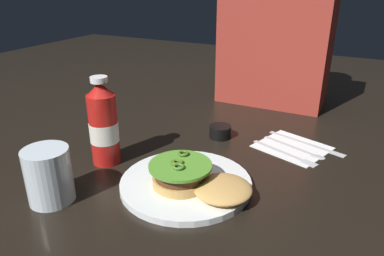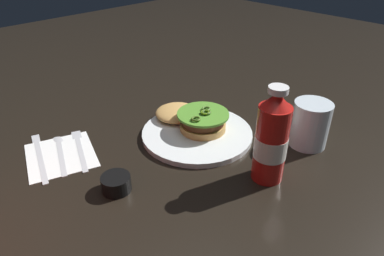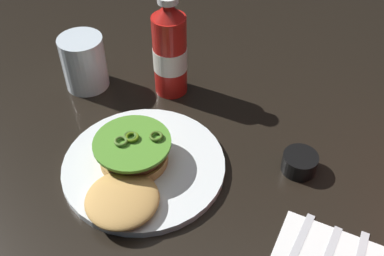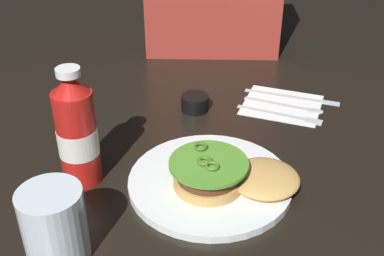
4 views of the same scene
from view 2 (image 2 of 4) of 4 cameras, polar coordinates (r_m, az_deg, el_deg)
name	(u,v)px [view 2 (image 2 of 4)]	position (r m, az deg, el deg)	size (l,w,h in m)	color
ground_plane	(211,152)	(0.82, 3.19, -3.89)	(3.00, 3.00, 0.00)	black
dinner_plate	(197,133)	(0.87, 0.85, -0.89)	(0.28, 0.28, 0.01)	white
burger_sandwich	(193,118)	(0.88, 0.16, 1.68)	(0.21, 0.13, 0.05)	tan
ketchup_bottle	(271,140)	(0.70, 12.92, -1.87)	(0.07, 0.07, 0.21)	red
water_glass	(310,124)	(0.86, 18.86, 0.60)	(0.09, 0.09, 0.11)	silver
condiment_cup	(116,183)	(0.71, -12.37, -8.89)	(0.06, 0.06, 0.03)	black
napkin	(61,155)	(0.86, -20.77, -4.18)	(0.16, 0.15, 0.00)	white
fork_utensil	(79,145)	(0.87, -18.09, -2.69)	(0.18, 0.08, 0.00)	silver
spoon_utensil	(59,148)	(0.88, -20.97, -3.03)	(0.17, 0.08, 0.00)	silver
butter_knife	(39,153)	(0.88, -23.88, -3.74)	(0.21, 0.08, 0.00)	silver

